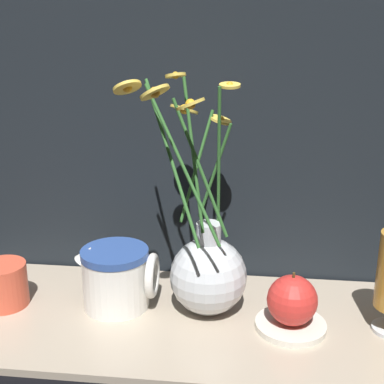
{
  "coord_description": "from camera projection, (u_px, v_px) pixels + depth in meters",
  "views": [
    {
      "loc": [
        0.1,
        -0.75,
        0.48
      ],
      "look_at": [
        0.01,
        0.0,
        0.23
      ],
      "focal_mm": 50.0,
      "sensor_mm": 36.0,
      "label": 1
    }
  ],
  "objects": [
    {
      "name": "vase_with_flowers",
      "position": [
        207.0,
        269.0,
        0.86
      ],
      "size": [
        0.19,
        0.22,
        0.39
      ],
      "color": "silver",
      "rests_on": "shelf"
    },
    {
      "name": "ceramic_pitcher",
      "position": [
        117.0,
        275.0,
        0.88
      ],
      "size": [
        0.14,
        0.11,
        0.11
      ],
      "color": "white",
      "rests_on": "shelf"
    },
    {
      "name": "saucer_plate",
      "position": [
        291.0,
        325.0,
        0.83
      ],
      "size": [
        0.11,
        0.11,
        0.01
      ],
      "color": "silver",
      "rests_on": "shelf"
    },
    {
      "name": "shelf",
      "position": [
        186.0,
        321.0,
        0.87
      ],
      "size": [
        0.82,
        0.32,
        0.01
      ],
      "color": "tan",
      "rests_on": "ground_plane"
    },
    {
      "name": "orange_fruit",
      "position": [
        292.0,
        300.0,
        0.82
      ],
      "size": [
        0.08,
        0.08,
        0.09
      ],
      "color": "red",
      "rests_on": "saucer_plate"
    },
    {
      "name": "ground_plane",
      "position": [
        186.0,
        324.0,
        0.87
      ],
      "size": [
        6.0,
        6.0,
        0.0
      ],
      "primitive_type": "plane",
      "color": "black"
    },
    {
      "name": "yellow_mug",
      "position": [
        2.0,
        284.0,
        0.89
      ],
      "size": [
        0.09,
        0.08,
        0.07
      ],
      "color": "#DB5138",
      "rests_on": "shelf"
    }
  ]
}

